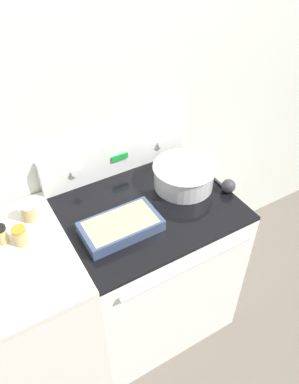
% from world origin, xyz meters
% --- Properties ---
extents(ground_plane, '(12.00, 12.00, 0.00)m').
position_xyz_m(ground_plane, '(0.00, 0.00, 0.00)').
color(ground_plane, '#6B6056').
extents(kitchen_wall, '(8.00, 0.05, 2.50)m').
position_xyz_m(kitchen_wall, '(0.00, 0.71, 1.25)').
color(kitchen_wall, silver).
rests_on(kitchen_wall, ground_plane).
extents(stove_range, '(0.82, 0.70, 0.92)m').
position_xyz_m(stove_range, '(0.00, 0.34, 0.46)').
color(stove_range, white).
rests_on(stove_range, ground_plane).
extents(control_panel, '(0.82, 0.07, 0.19)m').
position_xyz_m(control_panel, '(0.00, 0.65, 1.01)').
color(control_panel, white).
rests_on(control_panel, stove_range).
extents(side_counter, '(0.61, 0.67, 0.93)m').
position_xyz_m(side_counter, '(-0.71, 0.34, 0.46)').
color(side_counter, silver).
rests_on(side_counter, ground_plane).
extents(mixing_bowl, '(0.31, 0.31, 0.12)m').
position_xyz_m(mixing_bowl, '(0.23, 0.37, 0.99)').
color(mixing_bowl, silver).
rests_on(mixing_bowl, stove_range).
extents(casserole_dish, '(0.35, 0.19, 0.06)m').
position_xyz_m(casserole_dish, '(-0.19, 0.25, 0.95)').
color(casserole_dish, '#38476B').
rests_on(casserole_dish, stove_range).
extents(ladle, '(0.07, 0.31, 0.07)m').
position_xyz_m(ladle, '(0.39, 0.24, 0.95)').
color(ladle, '#333338').
rests_on(ladle, stove_range).
extents(spice_jar_white_cap, '(0.07, 0.07, 0.09)m').
position_xyz_m(spice_jar_white_cap, '(-0.51, 0.52, 0.97)').
color(spice_jar_white_cap, tan).
rests_on(spice_jar_white_cap, side_counter).
extents(spice_jar_orange_cap, '(0.06, 0.06, 0.09)m').
position_xyz_m(spice_jar_orange_cap, '(-0.59, 0.39, 0.97)').
color(spice_jar_orange_cap, tan).
rests_on(spice_jar_orange_cap, side_counter).
extents(spice_jar_black_cap, '(0.05, 0.05, 0.09)m').
position_xyz_m(spice_jar_black_cap, '(-0.65, 0.44, 0.97)').
color(spice_jar_black_cap, tan).
rests_on(spice_jar_black_cap, side_counter).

